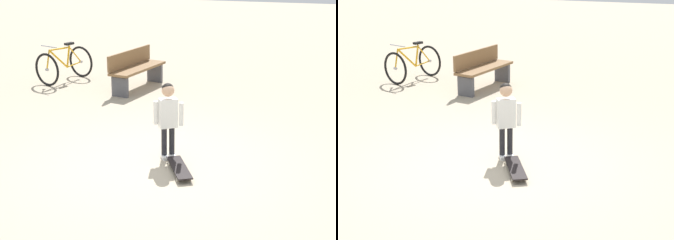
% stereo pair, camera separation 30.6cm
% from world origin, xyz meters
% --- Properties ---
extents(ground_plane, '(50.00, 50.00, 0.00)m').
position_xyz_m(ground_plane, '(0.00, 0.00, 0.00)').
color(ground_plane, tan).
extents(child_person, '(0.27, 0.40, 1.06)m').
position_xyz_m(child_person, '(-0.33, 0.09, 0.66)').
color(child_person, black).
rests_on(child_person, ground).
extents(skateboard, '(0.73, 0.55, 0.07)m').
position_xyz_m(skateboard, '(0.08, 0.39, 0.06)').
color(skateboard, black).
rests_on(skateboard, ground).
extents(bicycle_mid, '(1.22, 0.96, 0.85)m').
position_xyz_m(bicycle_mid, '(-3.69, -3.55, 0.38)').
color(bicycle_mid, black).
rests_on(bicycle_mid, ground).
extents(street_bench, '(1.65, 0.66, 0.80)m').
position_xyz_m(street_bench, '(-3.64, -1.81, 0.42)').
color(street_bench, brown).
rests_on(street_bench, ground).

